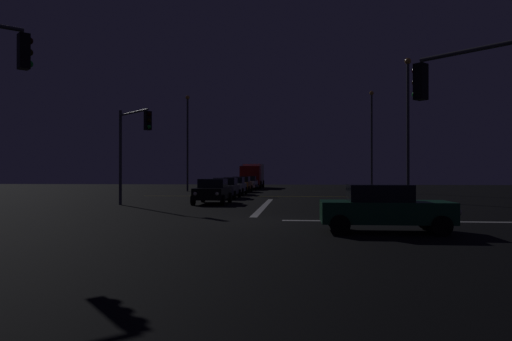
{
  "coord_description": "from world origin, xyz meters",
  "views": [
    {
      "loc": [
        1.89,
        -19.73,
        1.96
      ],
      "look_at": [
        -0.78,
        12.04,
        2.11
      ],
      "focal_mm": 33.77,
      "sensor_mm": 36.0,
      "label": 1
    }
  ],
  "objects_px": {
    "streetlamp_right_far": "(372,134)",
    "streetlamp_right_near": "(408,119)",
    "sedan_black": "(212,191)",
    "sedan_orange": "(241,184)",
    "sedan_gray": "(225,188)",
    "sedan_silver": "(234,186)",
    "sedan_green_crossing": "(384,208)",
    "box_truck": "(253,175)",
    "streetlamp_left_far": "(188,137)",
    "sedan_white": "(249,183)",
    "traffic_signal_nw": "(132,138)"
  },
  "relations": [
    {
      "from": "sedan_black",
      "to": "sedan_orange",
      "type": "xyz_separation_m",
      "value": [
        -0.3,
        18.47,
        0.0
      ]
    },
    {
      "from": "sedan_gray",
      "to": "sedan_silver",
      "type": "xyz_separation_m",
      "value": [
        -0.08,
        5.89,
        0.0
      ]
    },
    {
      "from": "sedan_orange",
      "to": "streetlamp_right_near",
      "type": "distance_m",
      "value": 20.4
    },
    {
      "from": "sedan_green_crossing",
      "to": "sedan_black",
      "type": "bearing_deg",
      "value": 120.35
    },
    {
      "from": "sedan_silver",
      "to": "streetlamp_left_far",
      "type": "xyz_separation_m",
      "value": [
        -5.9,
        7.27,
        4.96
      ]
    },
    {
      "from": "sedan_green_crossing",
      "to": "traffic_signal_nw",
      "type": "relative_size",
      "value": 0.75
    },
    {
      "from": "sedan_silver",
      "to": "sedan_white",
      "type": "xyz_separation_m",
      "value": [
        0.07,
        12.49,
        0.0
      ]
    },
    {
      "from": "sedan_orange",
      "to": "streetlamp_left_far",
      "type": "bearing_deg",
      "value": 167.95
    },
    {
      "from": "sedan_orange",
      "to": "streetlamp_left_far",
      "type": "distance_m",
      "value": 7.76
    },
    {
      "from": "sedan_black",
      "to": "streetlamp_left_far",
      "type": "relative_size",
      "value": 0.43
    },
    {
      "from": "sedan_silver",
      "to": "traffic_signal_nw",
      "type": "distance_m",
      "value": 15.9
    },
    {
      "from": "sedan_silver",
      "to": "streetlamp_right_near",
      "type": "distance_m",
      "value": 16.52
    },
    {
      "from": "sedan_black",
      "to": "sedan_orange",
      "type": "bearing_deg",
      "value": 90.92
    },
    {
      "from": "sedan_gray",
      "to": "sedan_green_crossing",
      "type": "xyz_separation_m",
      "value": [
        8.32,
        -20.49,
        0.0
      ]
    },
    {
      "from": "sedan_gray",
      "to": "sedan_silver",
      "type": "relative_size",
      "value": 1.0
    },
    {
      "from": "box_truck",
      "to": "sedan_green_crossing",
      "type": "distance_m",
      "value": 46.46
    },
    {
      "from": "sedan_black",
      "to": "streetlamp_right_near",
      "type": "bearing_deg",
      "value": 16.02
    },
    {
      "from": "sedan_white",
      "to": "box_truck",
      "type": "bearing_deg",
      "value": 91.47
    },
    {
      "from": "streetlamp_right_near",
      "to": "streetlamp_left_far",
      "type": "height_order",
      "value": "streetlamp_left_far"
    },
    {
      "from": "streetlamp_right_far",
      "to": "sedan_gray",
      "type": "bearing_deg",
      "value": -134.85
    },
    {
      "from": "sedan_gray",
      "to": "sedan_green_crossing",
      "type": "relative_size",
      "value": 1.0
    },
    {
      "from": "sedan_orange",
      "to": "box_truck",
      "type": "bearing_deg",
      "value": 90.18
    },
    {
      "from": "sedan_silver",
      "to": "streetlamp_right_far",
      "type": "relative_size",
      "value": 0.42
    },
    {
      "from": "box_truck",
      "to": "streetlamp_right_far",
      "type": "bearing_deg",
      "value": -42.14
    },
    {
      "from": "sedan_gray",
      "to": "sedan_orange",
      "type": "bearing_deg",
      "value": 90.68
    },
    {
      "from": "sedan_black",
      "to": "sedan_green_crossing",
      "type": "height_order",
      "value": "same"
    },
    {
      "from": "streetlamp_right_far",
      "to": "streetlamp_right_near",
      "type": "bearing_deg",
      "value": -90.0
    },
    {
      "from": "sedan_silver",
      "to": "box_truck",
      "type": "xyz_separation_m",
      "value": [
        -0.1,
        19.29,
        0.91
      ]
    },
    {
      "from": "sedan_orange",
      "to": "box_truck",
      "type": "relative_size",
      "value": 0.52
    },
    {
      "from": "sedan_silver",
      "to": "streetlamp_right_near",
      "type": "relative_size",
      "value": 0.44
    },
    {
      "from": "sedan_silver",
      "to": "sedan_orange",
      "type": "relative_size",
      "value": 1.0
    },
    {
      "from": "sedan_gray",
      "to": "streetlamp_right_far",
      "type": "relative_size",
      "value": 0.42
    },
    {
      "from": "box_truck",
      "to": "traffic_signal_nw",
      "type": "bearing_deg",
      "value": -96.62
    },
    {
      "from": "sedan_orange",
      "to": "streetlamp_right_far",
      "type": "bearing_deg",
      "value": 5.38
    },
    {
      "from": "sedan_silver",
      "to": "box_truck",
      "type": "bearing_deg",
      "value": 90.31
    },
    {
      "from": "sedan_silver",
      "to": "sedan_green_crossing",
      "type": "distance_m",
      "value": 27.68
    },
    {
      "from": "box_truck",
      "to": "traffic_signal_nw",
      "type": "xyz_separation_m",
      "value": [
        -3.98,
        -34.33,
        2.26
      ]
    },
    {
      "from": "sedan_silver",
      "to": "sedan_black",
      "type": "bearing_deg",
      "value": -88.91
    },
    {
      "from": "sedan_black",
      "to": "streetlamp_right_far",
      "type": "height_order",
      "value": "streetlamp_right_far"
    },
    {
      "from": "sedan_gray",
      "to": "sedan_silver",
      "type": "bearing_deg",
      "value": 90.79
    },
    {
      "from": "box_truck",
      "to": "sedan_green_crossing",
      "type": "xyz_separation_m",
      "value": [
        8.5,
        -45.67,
        -0.91
      ]
    },
    {
      "from": "streetlamp_right_near",
      "to": "streetlamp_right_far",
      "type": "bearing_deg",
      "value": 90.0
    },
    {
      "from": "sedan_orange",
      "to": "traffic_signal_nw",
      "type": "relative_size",
      "value": 0.75
    },
    {
      "from": "sedan_black",
      "to": "sedan_gray",
      "type": "relative_size",
      "value": 1.0
    },
    {
      "from": "sedan_silver",
      "to": "sedan_orange",
      "type": "bearing_deg",
      "value": 90.58
    },
    {
      "from": "sedan_gray",
      "to": "sedan_green_crossing",
      "type": "bearing_deg",
      "value": -67.91
    },
    {
      "from": "sedan_orange",
      "to": "streetlamp_right_far",
      "type": "distance_m",
      "value": 14.22
    },
    {
      "from": "streetlamp_left_far",
      "to": "traffic_signal_nw",
      "type": "bearing_deg",
      "value": -85.36
    },
    {
      "from": "sedan_gray",
      "to": "box_truck",
      "type": "relative_size",
      "value": 0.52
    },
    {
      "from": "sedan_gray",
      "to": "streetlamp_right_near",
      "type": "relative_size",
      "value": 0.44
    }
  ]
}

